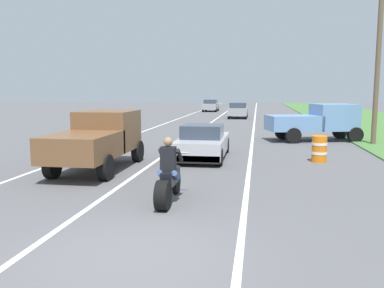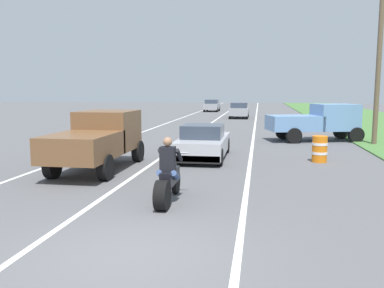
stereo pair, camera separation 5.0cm
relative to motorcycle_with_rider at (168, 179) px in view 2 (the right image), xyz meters
The scene contains 12 objects.
ground_plane 3.20m from the motorcycle_with_rider, 89.15° to the right, with size 160.00×160.00×0.00m, color #565659.
lane_stripe_left_solid 17.70m from the motorcycle_with_rider, 107.62° to the left, with size 0.14×120.00×0.01m, color white.
lane_stripe_right_solid 16.97m from the motorcycle_with_rider, 83.75° to the left, with size 0.14×120.00×0.01m, color white.
lane_stripe_centre_dashed 16.96m from the motorcycle_with_rider, 95.94° to the left, with size 0.14×120.00×0.01m, color white.
motorcycle_with_rider is the anchor object (origin of this frame).
sports_car_silver 6.62m from the motorcycle_with_rider, 90.40° to the left, with size 1.84×4.30×1.37m.
pickup_truck_left_lane_brown 5.01m from the motorcycle_with_rider, 131.34° to the left, with size 2.02×4.80×1.98m.
pickup_truck_right_shoulder_light_blue 14.21m from the motorcycle_with_rider, 68.21° to the left, with size 5.14×3.14×1.98m.
utility_pole_roadside 14.59m from the motorcycle_with_rider, 56.69° to the left, with size 0.24×0.24×7.02m, color brown.
construction_barrel_nearest 7.87m from the motorcycle_with_rider, 55.55° to the left, with size 0.58×0.58×1.00m.
distant_car_far_ahead 30.37m from the motorcycle_with_rider, 89.58° to the left, with size 1.80×4.00×1.50m.
distant_car_further_ahead 42.32m from the motorcycle_with_rider, 95.17° to the left, with size 1.80×4.00×1.50m.
Camera 2 is at (2.10, -6.25, 2.74)m, focal length 38.00 mm.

